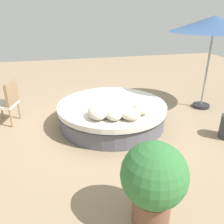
# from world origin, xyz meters

# --- Properties ---
(ground_plane) EXTENTS (16.00, 16.00, 0.00)m
(ground_plane) POSITION_xyz_m (0.00, 0.00, 0.00)
(ground_plane) COLOR #9E8466
(round_bed) EXTENTS (2.42, 2.42, 0.49)m
(round_bed) POSITION_xyz_m (0.00, 0.00, 0.25)
(round_bed) COLOR #595966
(round_bed) RESTS_ON ground_plane
(throw_pillow_0) EXTENTS (0.56, 0.38, 0.21)m
(throw_pillow_0) POSITION_xyz_m (-0.62, 0.44, 0.60)
(throw_pillow_0) COLOR beige
(throw_pillow_0) RESTS_ON round_bed
(throw_pillow_1) EXTENTS (0.46, 0.32, 0.19)m
(throw_pillow_1) POSITION_xyz_m (-0.75, 0.16, 0.59)
(throw_pillow_1) COLOR beige
(throw_pillow_1) RESTS_ON round_bed
(throw_pillow_2) EXTENTS (0.46, 0.38, 0.19)m
(throw_pillow_2) POSITION_xyz_m (-0.81, -0.17, 0.58)
(throw_pillow_2) COLOR beige
(throw_pillow_2) RESTS_ON round_bed
(throw_pillow_3) EXTENTS (0.40, 0.30, 0.19)m
(throw_pillow_3) POSITION_xyz_m (-0.63, -0.45, 0.58)
(throw_pillow_3) COLOR beige
(throw_pillow_3) RESTS_ON round_bed
(patio_chair) EXTENTS (0.64, 0.63, 0.98)m
(patio_chair) POSITION_xyz_m (0.61, 2.25, 0.56)
(patio_chair) COLOR #997A56
(patio_chair) RESTS_ON ground_plane
(patio_umbrella) EXTENTS (2.07, 2.07, 2.29)m
(patio_umbrella) POSITION_xyz_m (0.40, -2.57, 2.08)
(patio_umbrella) COLOR #262628
(patio_umbrella) RESTS_ON ground_plane
(planter) EXTENTS (0.78, 0.78, 1.08)m
(planter) POSITION_xyz_m (-2.71, 0.17, 0.62)
(planter) COLOR brown
(planter) RESTS_ON ground_plane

